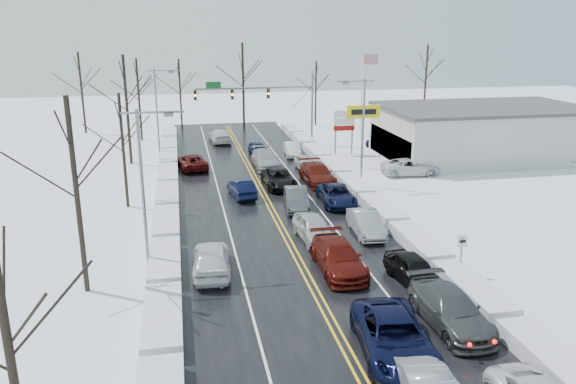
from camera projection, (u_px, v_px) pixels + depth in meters
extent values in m
plane|color=white|center=(285.00, 234.00, 36.67)|extent=(160.00, 160.00, 0.00)
cube|color=black|center=(279.00, 224.00, 38.55)|extent=(14.00, 84.00, 0.01)
cube|color=silver|center=(167.00, 232.00, 37.15)|extent=(1.73, 72.00, 0.79)
cube|color=silver|center=(384.00, 217.00, 39.95)|extent=(1.73, 72.00, 0.79)
cylinder|color=slate|center=(312.00, 109.00, 63.42)|extent=(0.24, 0.24, 8.00)
cylinder|color=slate|center=(255.00, 88.00, 61.51)|extent=(13.00, 0.18, 0.18)
cylinder|color=slate|center=(302.00, 97.00, 62.80)|extent=(2.33, 0.10, 2.33)
cube|color=#0C591E|center=(213.00, 85.00, 60.57)|extent=(1.60, 0.08, 0.70)
cube|color=black|center=(268.00, 94.00, 61.97)|extent=(0.32, 0.25, 1.05)
sphere|color=#3F0705|center=(269.00, 91.00, 61.74)|extent=(0.20, 0.20, 0.20)
sphere|color=orange|center=(269.00, 94.00, 61.82)|extent=(0.22, 0.22, 0.22)
sphere|color=black|center=(269.00, 97.00, 61.91)|extent=(0.20, 0.20, 0.20)
cube|color=black|center=(232.00, 94.00, 61.23)|extent=(0.32, 0.25, 1.05)
sphere|color=#3F0705|center=(232.00, 92.00, 61.00)|extent=(0.20, 0.20, 0.20)
sphere|color=orange|center=(232.00, 95.00, 61.08)|extent=(0.22, 0.22, 0.22)
sphere|color=black|center=(232.00, 97.00, 61.17)|extent=(0.20, 0.20, 0.20)
cube|color=black|center=(195.00, 95.00, 60.50)|extent=(0.32, 0.25, 1.05)
sphere|color=#3F0705|center=(195.00, 93.00, 60.26)|extent=(0.20, 0.20, 0.20)
sphere|color=orange|center=(195.00, 95.00, 60.35)|extent=(0.22, 0.22, 0.22)
sphere|color=black|center=(195.00, 98.00, 60.43)|extent=(0.20, 0.20, 0.20)
cylinder|color=slate|center=(362.00, 139.00, 52.85)|extent=(0.20, 0.20, 5.60)
cube|color=yellow|center=(363.00, 112.00, 52.11)|extent=(3.20, 0.30, 1.20)
cube|color=black|center=(364.00, 112.00, 51.95)|extent=(2.40, 0.04, 0.50)
cylinder|color=slate|center=(336.00, 136.00, 58.56)|extent=(0.16, 0.16, 4.00)
cylinder|color=slate|center=(352.00, 135.00, 58.89)|extent=(0.16, 0.16, 4.00)
cube|color=white|center=(344.00, 114.00, 58.07)|extent=(2.20, 0.22, 0.70)
cube|color=white|center=(344.00, 122.00, 58.29)|extent=(2.20, 0.22, 0.70)
cube|color=#950D0B|center=(344.00, 128.00, 58.49)|extent=(2.20, 0.22, 0.50)
cylinder|color=slate|center=(461.00, 257.00, 30.35)|extent=(0.08, 0.08, 2.20)
cube|color=white|center=(462.00, 241.00, 30.09)|extent=(0.55, 0.05, 0.70)
cube|color=black|center=(463.00, 241.00, 30.05)|extent=(0.35, 0.02, 0.15)
cylinder|color=silver|center=(362.00, 97.00, 66.22)|extent=(0.14, 0.14, 10.00)
cube|color=beige|center=(482.00, 133.00, 57.31)|extent=(20.00, 12.00, 5.00)
cube|color=#262628|center=(390.00, 146.00, 55.73)|extent=(0.10, 11.00, 2.80)
cube|color=#3F3F42|center=(485.00, 107.00, 56.55)|extent=(20.40, 12.40, 0.30)
cylinder|color=slate|center=(363.00, 134.00, 46.36)|extent=(0.18, 0.18, 9.00)
cylinder|color=slate|center=(355.00, 81.00, 44.98)|extent=(3.20, 0.12, 0.12)
cube|color=slate|center=(346.00, 83.00, 44.87)|extent=(0.50, 0.25, 0.18)
cylinder|color=slate|center=(143.00, 193.00, 30.05)|extent=(0.18, 0.18, 9.00)
cylinder|color=slate|center=(153.00, 112.00, 28.97)|extent=(3.20, 0.12, 0.12)
cube|color=slate|center=(169.00, 115.00, 29.16)|extent=(0.50, 0.25, 0.18)
cylinder|color=slate|center=(157.00, 114.00, 56.38)|extent=(0.18, 0.18, 9.00)
cylinder|color=slate|center=(162.00, 71.00, 55.30)|extent=(3.20, 0.12, 0.12)
cube|color=slate|center=(171.00, 72.00, 55.49)|extent=(0.50, 0.25, 0.18)
cylinder|color=#2D231C|center=(12.00, 372.00, 14.55)|extent=(0.24, 0.24, 9.00)
cylinder|color=#2D231C|center=(77.00, 198.00, 27.48)|extent=(0.27, 0.27, 10.00)
cylinder|color=#2D231C|center=(123.00, 151.00, 41.04)|extent=(0.23, 0.23, 8.50)
cylinder|color=#2D231C|center=(127.00, 111.00, 53.79)|extent=(0.28, 0.28, 10.50)
cylinder|color=#2D231C|center=(139.00, 100.00, 65.29)|extent=(0.25, 0.25, 9.50)
cylinder|color=#2D231C|center=(82.00, 93.00, 69.53)|extent=(0.27, 0.27, 10.00)
cylinder|color=#2D231C|center=(180.00, 94.00, 72.83)|extent=(0.24, 0.24, 9.00)
cylinder|color=#2D231C|center=(243.00, 87.00, 72.14)|extent=(0.29, 0.29, 11.00)
cylinder|color=#2D231C|center=(316.00, 93.00, 75.75)|extent=(0.23, 0.23, 8.50)
cylinder|color=#2D231C|center=(425.00, 83.00, 78.89)|extent=(0.28, 0.28, 10.50)
imported|color=black|center=(393.00, 355.00, 23.25)|extent=(3.47, 6.32, 1.68)
imported|color=#51100A|center=(338.00, 271.00, 31.23)|extent=(2.29, 5.62, 1.63)
imported|color=silver|center=(314.00, 240.00, 35.72)|extent=(2.25, 4.79, 1.59)
imported|color=#434649|center=(296.00, 208.00, 41.83)|extent=(2.14, 4.79, 1.53)
imported|color=black|center=(279.00, 187.00, 47.43)|extent=(2.45, 5.26, 1.46)
imported|color=#9B9CA2|center=(266.00, 168.00, 53.82)|extent=(2.38, 5.80, 1.68)
imported|color=#0B1432|center=(258.00, 155.00, 58.81)|extent=(1.90, 4.15, 1.38)
imported|color=#3F4144|center=(449.00, 325.00, 25.57)|extent=(2.43, 5.63, 1.61)
imported|color=black|center=(413.00, 283.00, 29.74)|extent=(2.24, 4.58, 1.51)
imported|color=#96999D|center=(366.00, 234.00, 36.70)|extent=(1.83, 4.68, 1.52)
imported|color=black|center=(336.00, 204.00, 42.88)|extent=(2.66, 5.29, 1.44)
imported|color=#4D120A|center=(317.00, 183.00, 48.55)|extent=(2.48, 5.78, 1.66)
imported|color=silver|center=(306.00, 170.00, 52.94)|extent=(1.82, 4.11, 1.37)
imported|color=white|center=(292.00, 156.00, 58.66)|extent=(1.82, 4.32, 1.39)
imported|color=black|center=(242.00, 197.00, 44.67)|extent=(2.07, 4.50, 1.43)
imported|color=#490A09|center=(192.00, 169.00, 53.28)|extent=(3.06, 5.44, 1.43)
imported|color=silver|center=(220.00, 142.00, 65.40)|extent=(2.59, 5.50, 1.55)
imported|color=silver|center=(212.00, 273.00, 30.98)|extent=(2.34, 5.17, 1.72)
imported|color=white|center=(410.00, 175.00, 51.22)|extent=(5.57, 2.98, 1.49)
imported|color=#383B3D|center=(425.00, 164.00, 54.99)|extent=(2.63, 5.59, 1.58)
imported|color=black|center=(379.00, 150.00, 61.53)|extent=(2.01, 4.35, 1.44)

